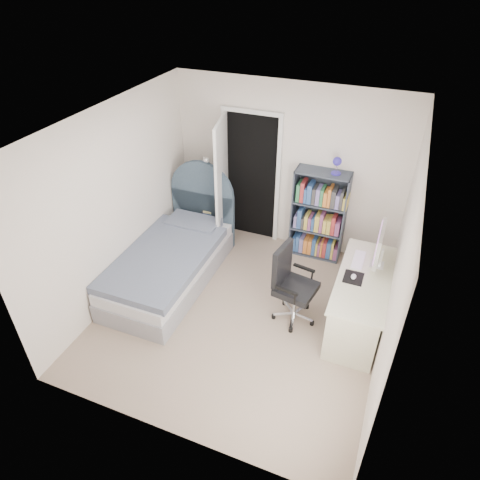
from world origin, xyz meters
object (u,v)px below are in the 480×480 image
at_px(floor_lamp, 207,209).
at_px(nightstand, 212,220).
at_px(office_chair, 290,281).
at_px(bookcase, 319,218).
at_px(desk, 360,298).
at_px(bed, 173,259).

bearing_deg(floor_lamp, nightstand, 57.81).
bearing_deg(office_chair, nightstand, 143.54).
distance_m(floor_lamp, bookcase, 1.69).
bearing_deg(floor_lamp, bookcase, 11.11).
relative_size(bookcase, desk, 1.08).
distance_m(nightstand, office_chair, 2.01).
height_order(floor_lamp, desk, floor_lamp).
height_order(bookcase, office_chair, bookcase).
distance_m(nightstand, desk, 2.64).
bearing_deg(bookcase, desk, -56.62).
relative_size(desk, office_chair, 1.46).
height_order(floor_lamp, bookcase, bookcase).
xyz_separation_m(bookcase, desk, (0.83, -1.26, -0.23)).
bearing_deg(bed, office_chair, -4.42).
distance_m(bed, desk, 2.56).
bearing_deg(office_chair, floor_lamp, 145.76).
bearing_deg(nightstand, office_chair, -36.46).
distance_m(bed, floor_lamp, 1.03).
relative_size(bed, office_chair, 2.15).
bearing_deg(nightstand, desk, -22.24).
relative_size(bed, bookcase, 1.37).
bearing_deg(bookcase, nightstand, -170.86).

